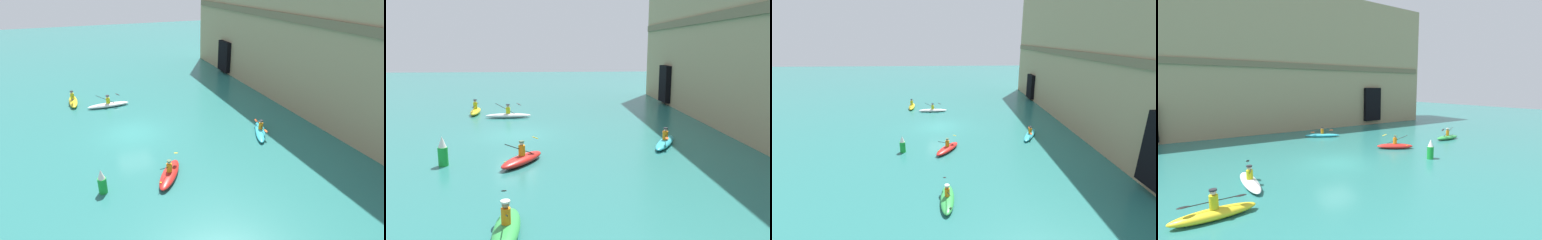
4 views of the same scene
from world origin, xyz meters
TOP-DOWN VIEW (x-y plane):
  - ground_plane at (0.00, 0.00)m, footprint 120.00×120.00m
  - cliff_bluff at (1.04, 17.07)m, footprint 41.64×7.92m
  - kayak_white at (-5.77, -1.09)m, footprint 0.79×3.54m
  - kayak_red at (6.13, 0.92)m, footprint 2.96×2.28m
  - kayak_cyan at (3.26, 8.71)m, footprint 3.45×2.31m
  - kayak_yellow at (-7.65, -3.98)m, footprint 3.12×0.84m
  - marker_buoy at (6.16, -2.74)m, footprint 0.46×0.46m

SIDE VIEW (x-z plane):
  - ground_plane at x=0.00m, z-range 0.00..0.00m
  - kayak_cyan at x=3.26m, z-range -0.31..0.72m
  - kayak_white at x=-5.77m, z-range -0.39..0.82m
  - kayak_red at x=6.13m, z-range -0.37..0.86m
  - kayak_yellow at x=-7.65m, z-range -0.34..0.87m
  - marker_buoy at x=6.16m, z-range -0.05..1.37m
  - cliff_bluff at x=1.04m, z-range -0.02..16.12m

